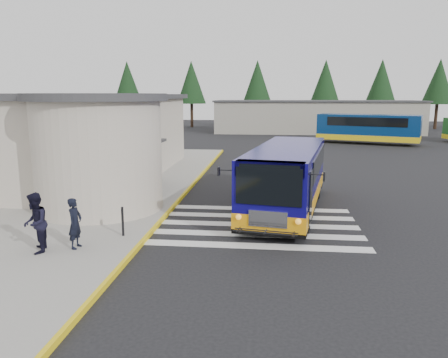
# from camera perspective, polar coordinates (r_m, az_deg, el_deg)

# --- Properties ---
(ground) EXTENTS (140.00, 140.00, 0.00)m
(ground) POSITION_cam_1_polar(r_m,az_deg,el_deg) (17.59, 5.48, -5.27)
(ground) COLOR black
(ground) RESTS_ON ground
(sidewalk) EXTENTS (10.00, 34.00, 0.15)m
(sidewalk) POSITION_cam_1_polar(r_m,az_deg,el_deg) (23.30, -17.11, -1.49)
(sidewalk) COLOR gray
(sidewalk) RESTS_ON ground
(curb_strip) EXTENTS (0.12, 34.00, 0.16)m
(curb_strip) POSITION_cam_1_polar(r_m,az_deg,el_deg) (21.84, -5.07, -1.84)
(curb_strip) COLOR yellow
(curb_strip) RESTS_ON ground
(station_building) EXTENTS (12.70, 18.70, 4.80)m
(station_building) POSITION_cam_1_polar(r_m,az_deg,el_deg) (26.31, -18.65, 5.29)
(station_building) COLOR #B8AD9B
(station_building) RESTS_ON ground
(crosswalk) EXTENTS (8.00, 5.35, 0.01)m
(crosswalk) POSITION_cam_1_polar(r_m,az_deg,el_deg) (16.83, 3.74, -5.97)
(crosswalk) COLOR silver
(crosswalk) RESTS_ON ground
(depot_building) EXTENTS (26.40, 8.40, 4.20)m
(depot_building) POSITION_cam_1_polar(r_m,az_deg,el_deg) (59.25, 11.89, 8.00)
(depot_building) COLOR gray
(depot_building) RESTS_ON ground
(tree_line) EXTENTS (58.40, 4.40, 10.00)m
(tree_line) POSITION_cam_1_polar(r_m,az_deg,el_deg) (67.21, 11.62, 12.31)
(tree_line) COLOR black
(tree_line) RESTS_ON ground
(transit_bus) EXTENTS (4.51, 10.01, 2.75)m
(transit_bus) POSITION_cam_1_polar(r_m,az_deg,el_deg) (18.76, 8.21, -0.17)
(transit_bus) COLOR #0E0864
(transit_bus) RESTS_ON ground
(pedestrian_a) EXTENTS (0.42, 0.61, 1.60)m
(pedestrian_a) POSITION_cam_1_polar(r_m,az_deg,el_deg) (14.46, -18.88, -5.49)
(pedestrian_a) COLOR black
(pedestrian_a) RESTS_ON sidewalk
(pedestrian_b) EXTENTS (0.97, 1.09, 1.86)m
(pedestrian_b) POSITION_cam_1_polar(r_m,az_deg,el_deg) (14.45, -23.44, -5.30)
(pedestrian_b) COLOR black
(pedestrian_b) RESTS_ON sidewalk
(bollard) EXTENTS (0.08, 0.08, 1.01)m
(bollard) POSITION_cam_1_polar(r_m,az_deg,el_deg) (15.32, -13.09, -5.41)
(bollard) COLOR black
(bollard) RESTS_ON sidewalk
(far_bus_a) EXTENTS (10.21, 6.08, 2.55)m
(far_bus_a) POSITION_cam_1_polar(r_m,az_deg,el_deg) (46.76, 18.29, 6.41)
(far_bus_a) COLOR navy
(far_bus_a) RESTS_ON ground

